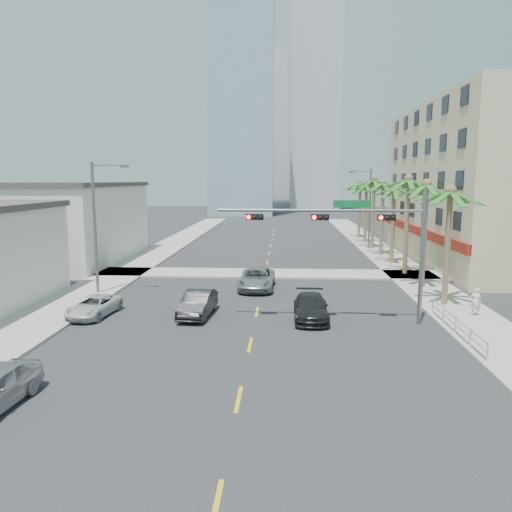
{
  "coord_description": "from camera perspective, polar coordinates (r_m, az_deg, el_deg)",
  "views": [
    {
      "loc": [
        1.59,
        -18.91,
        7.83
      ],
      "look_at": [
        -0.01,
        9.3,
        3.5
      ],
      "focal_mm": 35.0,
      "sensor_mm": 36.0,
      "label": 1
    }
  ],
  "objects": [
    {
      "name": "sidewalk_right",
      "position": [
        41.02,
        17.91,
        -2.61
      ],
      "size": [
        4.0,
        120.0,
        0.15
      ],
      "primitive_type": "cube",
      "color": "gray",
      "rests_on": "ground"
    },
    {
      "name": "building_right",
      "position": [
        53.0,
        26.13,
        7.47
      ],
      "size": [
        15.25,
        28.0,
        15.0
      ],
      "color": "beige",
      "rests_on": "ground"
    },
    {
      "name": "building_left_far",
      "position": [
        51.61,
        -20.92,
        3.44
      ],
      "size": [
        11.0,
        18.0,
        7.2
      ],
      "primitive_type": "cube",
      "color": "beige",
      "rests_on": "ground"
    },
    {
      "name": "car_parked_far",
      "position": [
        30.49,
        -18.07,
        -5.48
      ],
      "size": [
        2.42,
        4.39,
        1.16
      ],
      "primitive_type": "imported",
      "rotation": [
        0.0,
        0.0,
        -0.12
      ],
      "color": "silver",
      "rests_on": "ground"
    },
    {
      "name": "palm_tree_3",
      "position": [
        47.58,
        15.53,
        7.5
      ],
      "size": [
        4.8,
        4.8,
        7.8
      ],
      "color": "brown",
      "rests_on": "ground"
    },
    {
      "name": "tower_far_left",
      "position": [
        115.45,
        -1.62,
        16.76
      ],
      "size": [
        14.0,
        14.0,
        48.0
      ],
      "primitive_type": "cube",
      "color": "#99B2C6",
      "rests_on": "ground"
    },
    {
      "name": "palm_tree_2",
      "position": [
        42.51,
        17.06,
        8.26
      ],
      "size": [
        4.8,
        4.8,
        8.52
      ],
      "color": "brown",
      "rests_on": "ground"
    },
    {
      "name": "traffic_signal_mast",
      "position": [
        27.33,
        12.08,
        2.71
      ],
      "size": [
        11.12,
        0.54,
        7.2
      ],
      "color": "slate",
      "rests_on": "ground"
    },
    {
      "name": "streetlight_right",
      "position": [
        57.75,
        12.69,
        5.75
      ],
      "size": [
        2.55,
        0.25,
        9.0
      ],
      "color": "slate",
      "rests_on": "ground"
    },
    {
      "name": "streetlight_left",
      "position": [
        35.34,
        -17.66,
        3.8
      ],
      "size": [
        2.55,
        0.25,
        9.0
      ],
      "color": "slate",
      "rests_on": "ground"
    },
    {
      "name": "tower_far_center",
      "position": [
        144.58,
        1.46,
        13.93
      ],
      "size": [
        16.0,
        16.0,
        42.0
      ],
      "primitive_type": "cube",
      "color": "#ADADB2",
      "rests_on": "ground"
    },
    {
      "name": "tower_far_right",
      "position": [
        131.01,
        6.79,
        18.39
      ],
      "size": [
        12.0,
        12.0,
        60.0
      ],
      "primitive_type": "cube",
      "color": "#ADADB2",
      "rests_on": "ground"
    },
    {
      "name": "palm_tree_4",
      "position": [
        52.67,
        14.35,
        8.01
      ],
      "size": [
        4.8,
        4.8,
        8.16
      ],
      "color": "brown",
      "rests_on": "ground"
    },
    {
      "name": "sidewalk_left",
      "position": [
        41.94,
        -15.73,
        -2.28
      ],
      "size": [
        4.0,
        120.0,
        0.15
      ],
      "primitive_type": "cube",
      "color": "gray",
      "rests_on": "ground"
    },
    {
      "name": "palm_tree_1",
      "position": [
        37.48,
        18.92,
        7.64
      ],
      "size": [
        4.8,
        4.8,
        8.16
      ],
      "color": "brown",
      "rests_on": "ground"
    },
    {
      "name": "palm_tree_6",
      "position": [
        62.92,
        12.52,
        7.82
      ],
      "size": [
        4.8,
        4.8,
        7.8
      ],
      "color": "brown",
      "rests_on": "ground"
    },
    {
      "name": "sidewalk_cross",
      "position": [
        41.67,
        1.01,
        -2.02
      ],
      "size": [
        80.0,
        4.0,
        0.15
      ],
      "primitive_type": "cube",
      "color": "gray",
      "rests_on": "ground"
    },
    {
      "name": "pedestrian",
      "position": [
        31.13,
        23.82,
        -4.77
      ],
      "size": [
        0.63,
        0.44,
        1.64
      ],
      "primitive_type": "imported",
      "rotation": [
        0.0,
        0.0,
        3.06
      ],
      "color": "silver",
      "rests_on": "sidewalk_right"
    },
    {
      "name": "palm_tree_5",
      "position": [
        57.78,
        13.37,
        8.43
      ],
      "size": [
        4.8,
        4.8,
        8.52
      ],
      "color": "brown",
      "rests_on": "ground"
    },
    {
      "name": "ground",
      "position": [
        20.53,
        -1.47,
        -13.71
      ],
      "size": [
        260.0,
        260.0,
        0.0
      ],
      "primitive_type": "plane",
      "color": "#262628",
      "rests_on": "ground"
    },
    {
      "name": "palm_tree_0",
      "position": [
        32.5,
        21.35,
        6.8
      ],
      "size": [
        4.8,
        4.8,
        7.8
      ],
      "color": "brown",
      "rests_on": "ground"
    },
    {
      "name": "car_lane_right",
      "position": [
        28.52,
        6.28,
        -5.85
      ],
      "size": [
        1.96,
        4.74,
        1.37
      ],
      "primitive_type": "imported",
      "rotation": [
        0.0,
        0.0,
        -0.01
      ],
      "color": "black",
      "rests_on": "ground"
    },
    {
      "name": "car_lane_center",
      "position": [
        36.05,
        0.08,
        -2.63
      ],
      "size": [
        2.58,
        5.38,
        1.48
      ],
      "primitive_type": "imported",
      "rotation": [
        0.0,
        0.0,
        -0.02
      ],
      "color": "#A2A3A7",
      "rests_on": "ground"
    },
    {
      "name": "guardrail",
      "position": [
        27.34,
        21.88,
        -7.11
      ],
      "size": [
        0.08,
        8.08,
        1.0
      ],
      "color": "silver",
      "rests_on": "ground"
    },
    {
      "name": "palm_tree_7",
      "position": [
        68.05,
        11.83,
        8.19
      ],
      "size": [
        4.8,
        4.8,
        8.16
      ],
      "color": "brown",
      "rests_on": "ground"
    },
    {
      "name": "car_lane_left",
      "position": [
        29.21,
        -6.67,
        -5.43
      ],
      "size": [
        1.83,
        4.49,
        1.45
      ],
      "primitive_type": "imported",
      "rotation": [
        0.0,
        0.0,
        -0.07
      ],
      "color": "black",
      "rests_on": "ground"
    }
  ]
}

